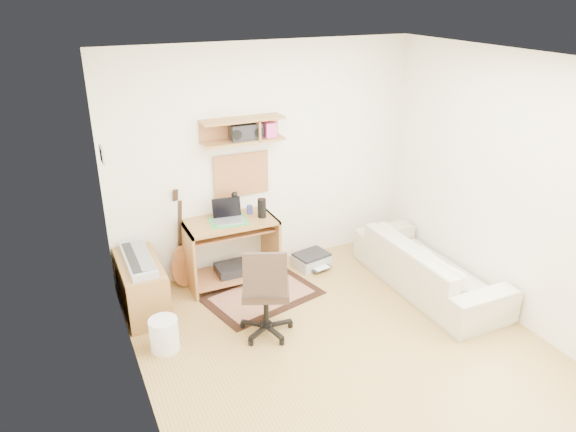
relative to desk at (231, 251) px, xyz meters
name	(u,v)px	position (x,y,z in m)	size (l,w,h in m)	color
floor	(350,354)	(0.54, -1.73, -0.38)	(3.60, 4.00, 0.01)	#AF8949
ceiling	(367,63)	(0.54, -1.73, 2.23)	(3.60, 4.00, 0.01)	white
back_wall	(265,159)	(0.54, 0.28, 0.93)	(3.60, 0.01, 2.60)	white
left_wall	(135,270)	(-1.26, -1.73, 0.93)	(0.01, 4.00, 2.60)	white
right_wall	(520,193)	(2.35, -1.73, 0.93)	(0.01, 4.00, 2.60)	white
wall_shelf	(243,130)	(0.24, 0.15, 1.32)	(0.90, 0.25, 0.26)	#A7743B
cork_board	(241,174)	(0.24, 0.25, 0.79)	(0.64, 0.03, 0.49)	tan
wall_photo	(102,155)	(-1.25, -0.23, 1.34)	(0.02, 0.20, 0.15)	#4C8CBF
desk	(231,251)	(0.00, 0.00, 0.00)	(1.00, 0.55, 0.75)	#A7743B
laptop	(228,212)	(-0.02, -0.02, 0.49)	(0.31, 0.31, 0.24)	silver
speaker	(262,208)	(0.36, -0.05, 0.48)	(0.10, 0.10, 0.21)	black
desk_lamp	(237,202)	(0.14, 0.14, 0.52)	(0.10, 0.10, 0.29)	black
pencil_cup	(250,209)	(0.27, 0.10, 0.42)	(0.07, 0.07, 0.10)	#303892
boombox	(246,132)	(0.27, 0.15, 1.30)	(0.34, 0.15, 0.17)	black
rug	(262,295)	(0.18, -0.45, -0.37)	(1.18, 0.79, 0.02)	tan
task_chair	(266,289)	(-0.03, -1.09, 0.11)	(0.50, 0.50, 0.97)	#382A21
cabinet	(141,286)	(-1.04, -0.18, -0.10)	(0.40, 0.90, 0.55)	#A7743B
music_keyboard	(138,259)	(-1.04, -0.18, 0.21)	(0.25, 0.80, 0.07)	#B2B5BA
guitar	(182,240)	(-0.52, 0.13, 0.18)	(0.30, 0.19, 1.12)	#B56C37
waste_basket	(164,335)	(-0.99, -0.94, -0.21)	(0.27, 0.27, 0.32)	white
printer	(311,259)	(0.99, -0.06, -0.29)	(0.40, 0.31, 0.15)	#A5A8AA
sofa	(430,258)	(1.92, -1.06, 0.00)	(1.93, 0.56, 0.75)	beige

